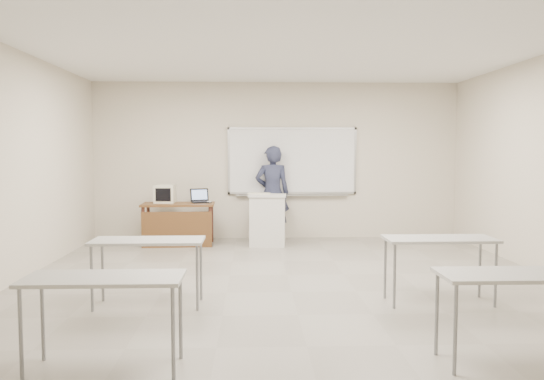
{
  "coord_description": "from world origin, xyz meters",
  "views": [
    {
      "loc": [
        -0.46,
        -6.22,
        1.68
      ],
      "look_at": [
        -0.15,
        2.2,
        1.07
      ],
      "focal_mm": 35.0,
      "sensor_mm": 36.0,
      "label": 1
    }
  ],
  "objects_px": {
    "podium": "(268,220)",
    "mouse": "(209,202)",
    "instructor_desk": "(178,217)",
    "keyboard": "(259,194)",
    "crt_monitor": "(165,194)",
    "laptop": "(201,199)",
    "presenter": "(272,193)",
    "whiteboard": "(292,162)"
  },
  "relations": [
    {
      "from": "podium",
      "to": "keyboard",
      "type": "xyz_separation_m",
      "value": [
        -0.15,
        0.07,
        0.47
      ]
    },
    {
      "from": "crt_monitor",
      "to": "laptop",
      "type": "distance_m",
      "value": 0.66
    },
    {
      "from": "whiteboard",
      "to": "presenter",
      "type": "relative_size",
      "value": 1.39
    },
    {
      "from": "instructor_desk",
      "to": "podium",
      "type": "relative_size",
      "value": 1.4
    },
    {
      "from": "presenter",
      "to": "crt_monitor",
      "type": "bearing_deg",
      "value": 9.22
    },
    {
      "from": "whiteboard",
      "to": "mouse",
      "type": "height_order",
      "value": "whiteboard"
    },
    {
      "from": "laptop",
      "to": "mouse",
      "type": "xyz_separation_m",
      "value": [
        0.15,
        -0.11,
        -0.04
      ]
    },
    {
      "from": "whiteboard",
      "to": "mouse",
      "type": "distance_m",
      "value": 1.81
    },
    {
      "from": "keyboard",
      "to": "laptop",
      "type": "bearing_deg",
      "value": 176.87
    },
    {
      "from": "mouse",
      "to": "whiteboard",
      "type": "bearing_deg",
      "value": 35.79
    },
    {
      "from": "podium",
      "to": "mouse",
      "type": "xyz_separation_m",
      "value": [
        -1.05,
        0.21,
        0.31
      ]
    },
    {
      "from": "crt_monitor",
      "to": "laptop",
      "type": "xyz_separation_m",
      "value": [
        0.65,
        0.03,
        -0.1
      ]
    },
    {
      "from": "podium",
      "to": "crt_monitor",
      "type": "xyz_separation_m",
      "value": [
        -1.85,
        0.28,
        0.45
      ]
    },
    {
      "from": "instructor_desk",
      "to": "laptop",
      "type": "bearing_deg",
      "value": 31.9
    },
    {
      "from": "presenter",
      "to": "keyboard",
      "type": "bearing_deg",
      "value": 64.61
    },
    {
      "from": "instructor_desk",
      "to": "mouse",
      "type": "relative_size",
      "value": 13.76
    },
    {
      "from": "crt_monitor",
      "to": "instructor_desk",
      "type": "bearing_deg",
      "value": -41.34
    },
    {
      "from": "whiteboard",
      "to": "mouse",
      "type": "relative_size",
      "value": 26.6
    },
    {
      "from": "instructor_desk",
      "to": "crt_monitor",
      "type": "xyz_separation_m",
      "value": [
        -0.25,
        0.23,
        0.39
      ]
    },
    {
      "from": "podium",
      "to": "crt_monitor",
      "type": "bearing_deg",
      "value": 176.07
    },
    {
      "from": "keyboard",
      "to": "presenter",
      "type": "relative_size",
      "value": 0.23
    },
    {
      "from": "podium",
      "to": "laptop",
      "type": "height_order",
      "value": "laptop"
    },
    {
      "from": "instructor_desk",
      "to": "mouse",
      "type": "height_order",
      "value": "mouse"
    },
    {
      "from": "instructor_desk",
      "to": "keyboard",
      "type": "xyz_separation_m",
      "value": [
        1.45,
        0.02,
        0.41
      ]
    },
    {
      "from": "crt_monitor",
      "to": "mouse",
      "type": "relative_size",
      "value": 4.35
    },
    {
      "from": "podium",
      "to": "instructor_desk",
      "type": "bearing_deg",
      "value": -176.96
    },
    {
      "from": "podium",
      "to": "mouse",
      "type": "relative_size",
      "value": 9.84
    },
    {
      "from": "laptop",
      "to": "presenter",
      "type": "bearing_deg",
      "value": -2.64
    },
    {
      "from": "laptop",
      "to": "mouse",
      "type": "distance_m",
      "value": 0.19
    },
    {
      "from": "instructor_desk",
      "to": "presenter",
      "type": "relative_size",
      "value": 0.72
    },
    {
      "from": "whiteboard",
      "to": "crt_monitor",
      "type": "distance_m",
      "value": 2.48
    },
    {
      "from": "keyboard",
      "to": "presenter",
      "type": "distance_m",
      "value": 0.65
    },
    {
      "from": "podium",
      "to": "mouse",
      "type": "distance_m",
      "value": 1.11
    },
    {
      "from": "mouse",
      "to": "crt_monitor",
      "type": "bearing_deg",
      "value": -171.33
    },
    {
      "from": "mouse",
      "to": "keyboard",
      "type": "height_order",
      "value": "keyboard"
    },
    {
      "from": "crt_monitor",
      "to": "whiteboard",
      "type": "bearing_deg",
      "value": 14.83
    },
    {
      "from": "whiteboard",
      "to": "instructor_desk",
      "type": "relative_size",
      "value": 1.93
    },
    {
      "from": "instructor_desk",
      "to": "keyboard",
      "type": "height_order",
      "value": "keyboard"
    },
    {
      "from": "crt_monitor",
      "to": "mouse",
      "type": "xyz_separation_m",
      "value": [
        0.8,
        -0.08,
        -0.14
      ]
    },
    {
      "from": "crt_monitor",
      "to": "keyboard",
      "type": "distance_m",
      "value": 1.71
    },
    {
      "from": "whiteboard",
      "to": "crt_monitor",
      "type": "xyz_separation_m",
      "value": [
        -2.35,
        -0.54,
        -0.57
      ]
    },
    {
      "from": "podium",
      "to": "presenter",
      "type": "height_order",
      "value": "presenter"
    }
  ]
}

